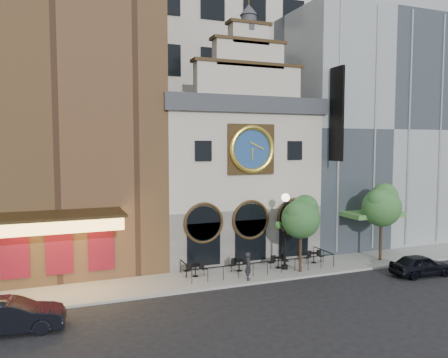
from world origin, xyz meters
name	(u,v)px	position (x,y,z in m)	size (l,w,h in m)	color
ground	(276,282)	(0.00, 0.00, 0.00)	(120.00, 120.00, 0.00)	black
sidewalk	(259,271)	(0.00, 2.50, 0.07)	(44.00, 5.00, 0.15)	gray
clock_building	(230,172)	(0.00, 7.82, 6.69)	(12.60, 8.78, 18.65)	#605E5B
theater_building	(54,93)	(-13.00, 9.96, 12.60)	(14.00, 15.60, 25.00)	brown
retail_building	(348,131)	(12.99, 9.99, 10.14)	(14.00, 14.40, 20.00)	gray
office_tower	(186,37)	(0.00, 20.00, 20.00)	(20.00, 16.00, 40.00)	beige
cafe_railing	(259,263)	(0.00, 2.50, 0.60)	(10.60, 2.60, 0.90)	black
bistro_0	(195,269)	(-4.62, 2.61, 0.61)	(1.58, 0.68, 0.90)	black
bistro_1	(239,264)	(-1.41, 2.69, 0.61)	(1.58, 0.68, 0.90)	black
bistro_2	(278,262)	(1.46, 2.37, 0.61)	(1.58, 0.68, 0.90)	black
bistro_3	(314,257)	(4.56, 2.61, 0.61)	(1.58, 0.68, 0.90)	black
car_right	(421,265)	(9.83, -2.32, 0.73)	(1.73, 4.29, 1.46)	black
car_left	(11,316)	(-15.26, -2.23, 0.80)	(1.69, 4.86, 1.60)	black
pedestrian	(249,266)	(-1.66, 0.62, 1.05)	(0.66, 0.43, 1.80)	black
lamppost	(285,222)	(1.76, 1.97, 3.46)	(1.71, 0.67, 5.35)	black
tree_left	(301,216)	(2.47, 1.05, 4.02)	(2.74, 2.64, 5.28)	#382619
tree_right	(382,204)	(9.77, 1.54, 4.41)	(3.02, 2.91, 5.81)	#382619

